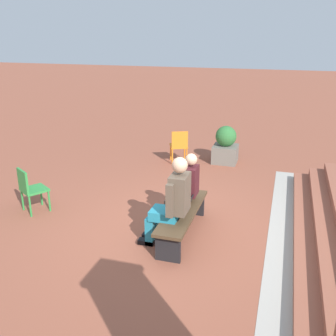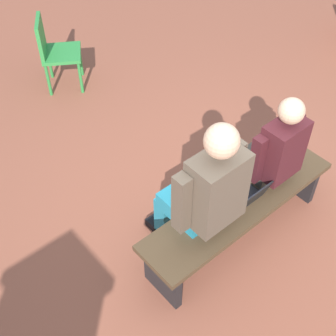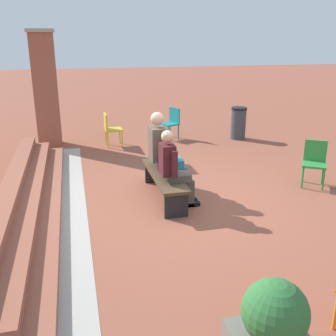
{
  "view_description": "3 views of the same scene",
  "coord_description": "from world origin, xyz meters",
  "px_view_note": "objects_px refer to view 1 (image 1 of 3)",
  "views": [
    {
      "loc": [
        5.68,
        1.61,
        3.16
      ],
      "look_at": [
        -0.44,
        -0.26,
        0.92
      ],
      "focal_mm": 42.0,
      "sensor_mm": 36.0,
      "label": 1
    },
    {
      "loc": [
        2.14,
        1.61,
        3.26
      ],
      "look_at": [
        0.49,
        -0.32,
        0.68
      ],
      "focal_mm": 50.0,
      "sensor_mm": 36.0,
      "label": 2
    },
    {
      "loc": [
        -6.0,
        1.61,
        2.67
      ],
      "look_at": [
        -0.23,
        0.19,
        0.67
      ],
      "focal_mm": 42.0,
      "sensor_mm": 36.0,
      "label": 3
    }
  ],
  "objects_px": {
    "bench": "(182,215)",
    "planter": "(226,146)",
    "person_adult": "(172,200)",
    "plastic_chair_far_left": "(30,188)",
    "laptop": "(184,206)",
    "plastic_chair_near_bench_right": "(179,144)",
    "person_student": "(185,187)"
  },
  "relations": [
    {
      "from": "bench",
      "to": "planter",
      "type": "height_order",
      "value": "planter"
    },
    {
      "from": "person_adult",
      "to": "plastic_chair_far_left",
      "type": "bearing_deg",
      "value": -97.87
    },
    {
      "from": "bench",
      "to": "laptop",
      "type": "distance_m",
      "value": 0.15
    },
    {
      "from": "bench",
      "to": "person_adult",
      "type": "height_order",
      "value": "person_adult"
    },
    {
      "from": "bench",
      "to": "plastic_chair_far_left",
      "type": "xyz_separation_m",
      "value": [
        -0.04,
        -2.87,
        0.13
      ]
    },
    {
      "from": "planter",
      "to": "laptop",
      "type": "bearing_deg",
      "value": -0.69
    },
    {
      "from": "bench",
      "to": "planter",
      "type": "xyz_separation_m",
      "value": [
        -3.95,
        0.06,
        0.08
      ]
    },
    {
      "from": "person_adult",
      "to": "laptop",
      "type": "xyz_separation_m",
      "value": [
        -0.38,
        0.09,
        -0.26
      ]
    },
    {
      "from": "person_adult",
      "to": "planter",
      "type": "height_order",
      "value": "person_adult"
    },
    {
      "from": "bench",
      "to": "plastic_chair_near_bench_right",
      "type": "distance_m",
      "value": 3.71
    },
    {
      "from": "person_student",
      "to": "person_adult",
      "type": "height_order",
      "value": "person_adult"
    },
    {
      "from": "bench",
      "to": "plastic_chair_far_left",
      "type": "distance_m",
      "value": 2.87
    },
    {
      "from": "person_adult",
      "to": "plastic_chair_near_bench_right",
      "type": "bearing_deg",
      "value": -166.08
    },
    {
      "from": "person_student",
      "to": "plastic_chair_near_bench_right",
      "type": "relative_size",
      "value": 1.53
    },
    {
      "from": "laptop",
      "to": "plastic_chair_near_bench_right",
      "type": "distance_m",
      "value": 3.68
    },
    {
      "from": "plastic_chair_near_bench_right",
      "to": "person_adult",
      "type": "bearing_deg",
      "value": 13.92
    },
    {
      "from": "person_adult",
      "to": "planter",
      "type": "bearing_deg",
      "value": 178.23
    },
    {
      "from": "person_student",
      "to": "person_adult",
      "type": "distance_m",
      "value": 0.72
    },
    {
      "from": "person_student",
      "to": "laptop",
      "type": "xyz_separation_m",
      "value": [
        0.34,
        0.08,
        -0.19
      ]
    },
    {
      "from": "plastic_chair_near_bench_right",
      "to": "bench",
      "type": "bearing_deg",
      "value": 16.3
    },
    {
      "from": "laptop",
      "to": "planter",
      "type": "xyz_separation_m",
      "value": [
        -3.91,
        0.05,
        -0.06
      ]
    },
    {
      "from": "bench",
      "to": "laptop",
      "type": "height_order",
      "value": "laptop"
    },
    {
      "from": "person_student",
      "to": "plastic_chair_near_bench_right",
      "type": "height_order",
      "value": "person_student"
    },
    {
      "from": "plastic_chair_far_left",
      "to": "plastic_chair_near_bench_right",
      "type": "bearing_deg",
      "value": 152.65
    },
    {
      "from": "plastic_chair_far_left",
      "to": "planter",
      "type": "relative_size",
      "value": 0.89
    },
    {
      "from": "person_student",
      "to": "plastic_chair_far_left",
      "type": "xyz_separation_m",
      "value": [
        0.33,
        -2.8,
        -0.21
      ]
    },
    {
      "from": "person_student",
      "to": "bench",
      "type": "bearing_deg",
      "value": 9.77
    },
    {
      "from": "plastic_chair_far_left",
      "to": "bench",
      "type": "bearing_deg",
      "value": 89.22
    },
    {
      "from": "planter",
      "to": "plastic_chair_near_bench_right",
      "type": "bearing_deg",
      "value": -70.89
    },
    {
      "from": "laptop",
      "to": "plastic_chair_near_bench_right",
      "type": "height_order",
      "value": "plastic_chair_near_bench_right"
    },
    {
      "from": "planter",
      "to": "person_student",
      "type": "bearing_deg",
      "value": -1.98
    },
    {
      "from": "laptop",
      "to": "person_adult",
      "type": "bearing_deg",
      "value": -12.58
    }
  ]
}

